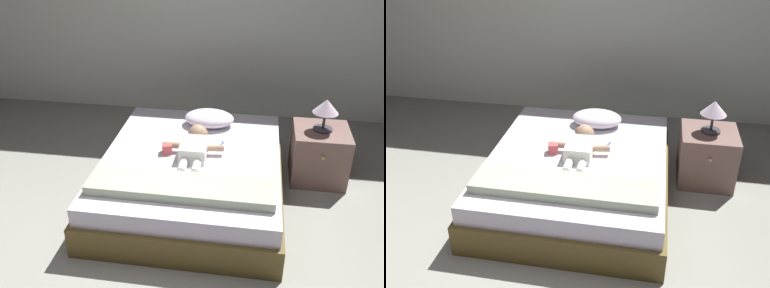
% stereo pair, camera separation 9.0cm
% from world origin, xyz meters
% --- Properties ---
extents(wall_behind_bed, '(8.00, 0.12, 2.53)m').
position_xyz_m(wall_behind_bed, '(0.00, 3.00, 1.27)').
color(wall_behind_bed, silver).
rests_on(wall_behind_bed, ground_plane).
extents(bed, '(1.49, 1.82, 0.40)m').
position_xyz_m(bed, '(0.18, 1.19, 0.19)').
color(bed, brown).
rests_on(bed, ground_plane).
extents(pillow, '(0.46, 0.33, 0.14)m').
position_xyz_m(pillow, '(0.25, 1.77, 0.46)').
color(pillow, silver).
rests_on(pillow, bed).
extents(baby, '(0.48, 0.61, 0.17)m').
position_xyz_m(baby, '(0.20, 1.23, 0.46)').
color(baby, white).
rests_on(baby, bed).
extents(toothbrush, '(0.08, 0.16, 0.02)m').
position_xyz_m(toothbrush, '(0.39, 1.37, 0.40)').
color(toothbrush, '#3B88DC').
rests_on(toothbrush, bed).
extents(nightstand, '(0.48, 0.51, 0.48)m').
position_xyz_m(nightstand, '(1.27, 1.64, 0.24)').
color(nightstand, brown).
rests_on(nightstand, ground_plane).
extents(lamp, '(0.22, 0.22, 0.29)m').
position_xyz_m(lamp, '(1.27, 1.64, 0.69)').
color(lamp, '#333338').
rests_on(lamp, nightstand).
extents(blanket, '(1.34, 0.32, 0.07)m').
position_xyz_m(blanket, '(0.18, 0.65, 0.43)').
color(blanket, '#A2B397').
rests_on(blanket, bed).
extents(toy_block, '(0.10, 0.10, 0.08)m').
position_xyz_m(toy_block, '(-0.03, 1.19, 0.44)').
color(toy_block, '#CD4D51').
rests_on(toy_block, bed).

